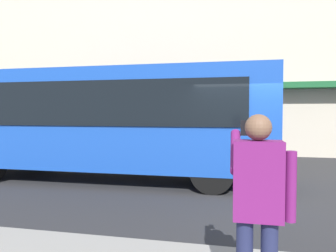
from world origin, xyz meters
TOP-DOWN VIEW (x-y plane):
  - ground_plane at (0.00, 0.00)m, footprint 60.00×60.00m
  - building_facade_far at (-0.02, -6.80)m, footprint 28.00×1.55m
  - red_bus at (3.86, -0.72)m, footprint 9.05×2.54m
  - pedestrian_photographer at (0.17, 4.80)m, footprint 0.53×0.52m

SIDE VIEW (x-z plane):
  - ground_plane at x=0.00m, z-range 0.00..0.00m
  - pedestrian_photographer at x=0.17m, z-range 0.29..1.99m
  - red_bus at x=3.86m, z-range 0.14..3.22m
  - building_facade_far at x=-0.02m, z-range -0.01..11.99m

